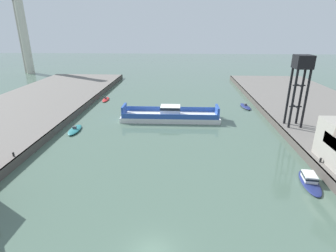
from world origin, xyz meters
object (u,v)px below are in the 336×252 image
Objects in this scene: moored_boat_near_left at (245,106)px; moored_boat_near_right at (75,130)px; smokestack_distant_a at (22,33)px; moored_boat_mid_right at (106,99)px; smokestack_distant_b at (22,25)px; chain_ferry at (170,115)px; moored_boat_mid_left at (310,180)px; crane_tower at (301,73)px.

moored_boat_near_left reaches higher than moored_boat_near_right.
moored_boat_mid_right is at bearing -43.89° from smokestack_distant_a.
moored_boat_mid_right is (-0.35, 24.41, -0.06)m from moored_boat_near_right.
smokestack_distant_a is 0.82× the size of smokestack_distant_b.
moored_boat_mid_right is (-38.69, 5.54, -0.08)m from moored_boat_near_left.
chain_ferry reaches higher than moored_boat_mid_left.
smokestack_distant_a reaches higher than moored_boat_mid_left.
moored_boat_mid_right is 0.17× the size of smokestack_distant_a.
chain_ferry is 0.56× the size of smokestack_distant_b.
smokestack_distant_a is (-93.66, 70.60, 5.41)m from crane_tower.
moored_boat_near_right is at bearing -55.28° from smokestack_distant_a.
smokestack_distant_a is (-50.03, 72.19, 17.03)m from moored_boat_near_right.
smokestack_distant_b reaches higher than smokestack_distant_a.
smokestack_distant_b is at bearing 149.27° from moored_boat_near_left.
crane_tower is at bearing -14.82° from chain_ferry.
moored_boat_near_right is 1.08× the size of moored_boat_mid_right.
smokestack_distant_b is (-66.68, 61.87, 19.86)m from chain_ferry.
moored_boat_mid_left is 124.54m from smokestack_distant_b.
crane_tower is at bearing -36.85° from smokestack_distant_b.
moored_boat_near_right is (-38.34, -18.86, -0.01)m from moored_boat_near_left.
smokestack_distant_a is (-49.67, 47.79, 17.10)m from moored_boat_mid_right.
moored_boat_mid_left is (0.63, -36.07, 0.19)m from moored_boat_near_left.
chain_ferry is at bearing 128.19° from moored_boat_mid_left.
smokestack_distant_b is at bearing 124.24° from moored_boat_near_right.
moored_boat_near_left is at bearing -30.73° from smokestack_distant_b.
moored_boat_mid_left is at bearing -45.13° from smokestack_distant_a.
smokestack_distant_b is (-47.61, 69.95, 20.60)m from moored_boat_near_right.
smokestack_distant_a is 4.85m from smokestack_distant_b.
moored_boat_mid_left is (19.90, -25.29, -0.54)m from chain_ferry.
moored_boat_near_right is 0.45× the size of crane_tower.
chain_ferry reaches higher than moored_boat_mid_right.
moored_boat_near_left is 42.73m from moored_boat_near_right.
moored_boat_near_left is 1.11× the size of moored_boat_mid_right.
moored_boat_mid_left is at bearing -89.00° from moored_boat_near_left.
crane_tower is (43.98, -22.82, 11.69)m from moored_boat_mid_right.
moored_boat_mid_left is 0.21× the size of smokestack_distant_a.
moored_boat_near_left is at bearing -31.11° from smokestack_distant_a.
moored_boat_mid_left is at bearing -51.81° from chain_ferry.
moored_boat_mid_left is at bearing -46.62° from moored_boat_mid_right.
chain_ferry is at bearing 22.96° from moored_boat_near_right.
moored_boat_near_left is (19.26, 10.78, -0.73)m from chain_ferry.
moored_boat_mid_right is 68.81m from smokestack_distant_b.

